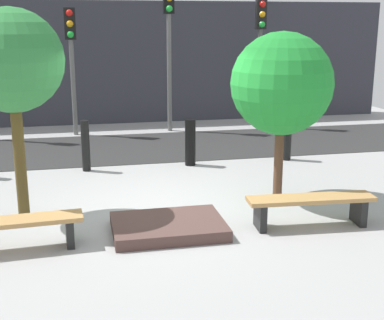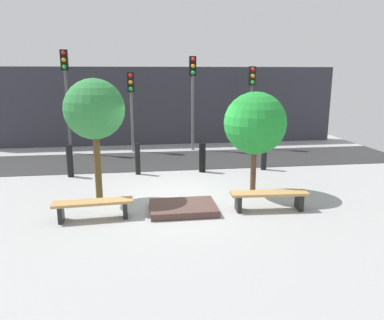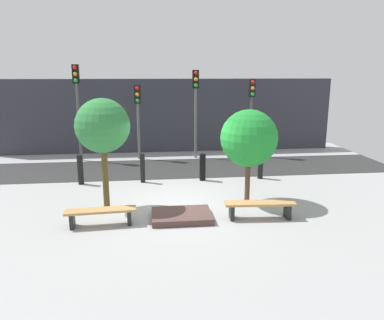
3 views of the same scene
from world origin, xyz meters
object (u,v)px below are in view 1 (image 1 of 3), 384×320
bollard_left (86,146)px  traffic_light_mid_east (169,31)px  bench_right (311,205)px  bench_left (14,228)px  tree_behind_right_bench (282,84)px  planter_bed (168,226)px  traffic_light_mid_west (71,48)px  bollard_right (287,138)px  traffic_light_east (260,40)px  tree_behind_left_bench (12,62)px  bollard_center (190,142)px

bollard_left → traffic_light_mid_east: traffic_light_mid_east is taller
bench_right → bollard_left: bollard_left is taller
bench_left → tree_behind_right_bench: size_ratio=0.65×
planter_bed → traffic_light_mid_west: traffic_light_mid_west is taller
bollard_right → traffic_light_mid_west: traffic_light_mid_west is taller
traffic_light_mid_west → traffic_light_east: (5.03, 0.00, 0.16)m
tree_behind_left_bench → bollard_center: size_ratio=3.23×
tree_behind_left_bench → planter_bed: bearing=-28.4°
bollard_left → bench_left: bearing=-105.0°
bench_right → planter_bed: bearing=178.2°
bollard_left → bollard_center: bearing=0.0°
traffic_light_mid_west → bollard_right: bearing=-39.5°
bench_left → bench_right: bearing=-3.7°
traffic_light_mid_east → tree_behind_left_bench: bearing=-118.6°
bollard_right → traffic_light_mid_east: bearing=117.6°
bench_left → bollard_center: size_ratio=1.86×
tree_behind_left_bench → traffic_light_east: 8.40m
bollard_center → bollard_right: bearing=0.0°
planter_bed → tree_behind_right_bench: tree_behind_right_bench is taller
tree_behind_right_bench → bollard_right: (1.12, 2.40, -1.43)m
bench_left → bollard_center: bollard_center is taller
bench_left → planter_bed: (2.05, 0.20, -0.23)m
tree_behind_left_bench → bollard_left: size_ratio=3.05×
planter_bed → traffic_light_mid_west: size_ratio=0.48×
bench_right → tree_behind_right_bench: 2.06m
traffic_light_mid_west → planter_bed: bearing=-80.0°
tree_behind_right_bench → traffic_light_east: size_ratio=0.79×
bench_left → traffic_light_mid_west: size_ratio=0.55×
bench_right → bollard_center: size_ratio=1.95×
bench_right → bollard_right: (1.12, 3.71, 0.16)m
bollard_left → tree_behind_right_bench: bearing=-37.7°
tree_behind_right_bench → bollard_left: 4.17m
bollard_left → bollard_center: bollard_left is taller
bench_left → bollard_left: bollard_left is taller
tree_behind_left_bench → tree_behind_right_bench: tree_behind_left_bench is taller
bollard_center → traffic_light_mid_east: (0.20, 3.65, 2.18)m
bench_right → bollard_right: bearing=76.9°
tree_behind_right_bench → traffic_light_mid_east: bearing=97.4°
traffic_light_mid_west → tree_behind_left_bench: bearing=-97.4°
bench_right → tree_behind_right_bench: tree_behind_right_bench is taller
tree_behind_right_bench → bollard_center: tree_behind_right_bench is taller
planter_bed → bollard_center: 3.69m
traffic_light_east → bollard_right: bearing=-99.4°
bench_left → tree_behind_right_bench: bearing=14.0°
bench_right → traffic_light_east: 7.84m
bench_right → traffic_light_mid_east: traffic_light_mid_east is taller
bollard_right → planter_bed: bearing=-132.1°
traffic_light_east → bench_left: bearing=-128.3°
traffic_light_mid_west → tree_behind_right_bench: bearing=-61.4°
bollard_center → traffic_light_mid_west: (-2.31, 3.65, 1.77)m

